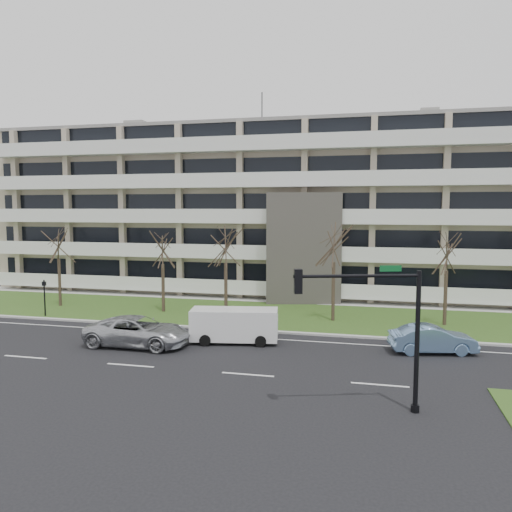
% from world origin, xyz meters
% --- Properties ---
extents(ground, '(160.00, 160.00, 0.00)m').
position_xyz_m(ground, '(0.00, 0.00, 0.00)').
color(ground, black).
rests_on(ground, ground).
extents(grass_verge, '(90.00, 10.00, 0.06)m').
position_xyz_m(grass_verge, '(0.00, 13.00, 0.03)').
color(grass_verge, '#2D4717').
rests_on(grass_verge, ground).
extents(curb, '(90.00, 0.35, 0.12)m').
position_xyz_m(curb, '(0.00, 8.00, 0.06)').
color(curb, '#B2B2AD').
rests_on(curb, ground).
extents(sidewalk, '(90.00, 2.00, 0.08)m').
position_xyz_m(sidewalk, '(0.00, 18.50, 0.04)').
color(sidewalk, '#B2B2AD').
rests_on(sidewalk, ground).
extents(lane_edge_line, '(90.00, 0.12, 0.01)m').
position_xyz_m(lane_edge_line, '(0.00, 6.50, 0.01)').
color(lane_edge_line, white).
rests_on(lane_edge_line, ground).
extents(apartment_building, '(60.50, 15.10, 18.75)m').
position_xyz_m(apartment_building, '(-0.01, 25.32, 7.61)').
color(apartment_building, '#B5A68D').
rests_on(apartment_building, ground).
extents(silver_pickup, '(5.93, 2.74, 1.65)m').
position_xyz_m(silver_pickup, '(-7.26, 3.38, 0.82)').
color(silver_pickup, '#B6B8BD').
rests_on(silver_pickup, ground).
extents(blue_sedan, '(4.74, 2.46, 1.49)m').
position_xyz_m(blue_sedan, '(8.81, 5.72, 0.74)').
color(blue_sedan, '#769ECD').
rests_on(blue_sedan, ground).
extents(white_van, '(5.24, 2.68, 1.94)m').
position_xyz_m(white_van, '(-2.08, 5.34, 1.16)').
color(white_van, white).
rests_on(white_van, ground).
extents(traffic_signal, '(4.71, 1.63, 5.65)m').
position_xyz_m(traffic_signal, '(5.74, -3.15, 3.66)').
color(traffic_signal, black).
rests_on(traffic_signal, ground).
extents(pedestrian_signal, '(0.29, 0.25, 2.66)m').
position_xyz_m(pedestrian_signal, '(-17.23, 8.82, 1.69)').
color(pedestrian_signal, black).
rests_on(pedestrian_signal, ground).
extents(tree_1, '(3.37, 3.37, 6.74)m').
position_xyz_m(tree_1, '(-18.45, 12.39, 5.23)').
color(tree_1, '#382B21').
rests_on(tree_1, ground).
extents(tree_2, '(3.22, 3.22, 6.45)m').
position_xyz_m(tree_2, '(-9.59, 12.22, 5.01)').
color(tree_2, '#382B21').
rests_on(tree_2, ground).
extents(tree_3, '(3.51, 3.51, 7.02)m').
position_xyz_m(tree_3, '(-4.43, 11.26, 5.45)').
color(tree_3, '#382B21').
rests_on(tree_3, ground).
extents(tree_4, '(3.66, 3.66, 7.31)m').
position_xyz_m(tree_4, '(3.00, 12.09, 5.68)').
color(tree_4, '#382B21').
rests_on(tree_4, ground).
extents(tree_5, '(3.27, 3.27, 6.54)m').
position_xyz_m(tree_5, '(10.31, 12.43, 5.08)').
color(tree_5, '#382B21').
rests_on(tree_5, ground).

